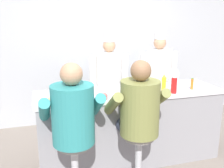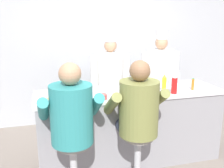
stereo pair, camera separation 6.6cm
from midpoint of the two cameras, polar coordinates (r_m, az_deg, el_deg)
The scene contains 14 objects.
wall_back at distance 4.84m, azimuth -2.94°, elevation 7.79°, with size 10.00×0.06×2.70m.
diner_counter at distance 3.58m, azimuth 3.28°, elevation -9.00°, with size 2.44×0.71×0.97m.
ketchup_bottle_red at distance 3.37m, azimuth 12.82°, elevation 0.06°, with size 0.07×0.07×0.26m.
mustard_bottle_yellow at distance 3.42m, azimuth 10.67°, elevation 0.15°, with size 0.06×0.06×0.23m.
hot_sauce_bottle_orange at distance 3.62m, azimuth 16.52°, elevation 0.03°, with size 0.03×0.03×0.15m.
water_pitcher_clear at distance 3.84m, azimuth 12.70°, elevation 1.50°, with size 0.15×0.13×0.20m.
breakfast_plate at distance 3.07m, azimuth -13.55°, elevation -3.44°, with size 0.24×0.24×0.05m.
cereal_bowl at distance 3.06m, azimuth -2.86°, elevation -2.80°, with size 0.14×0.14×0.06m.
coffee_mug_blue at distance 3.37m, azimuth 2.59°, elevation -0.88°, with size 0.13×0.08×0.09m.
coffee_mug_tan at distance 3.56m, azimuth 7.13°, elevation -0.23°, with size 0.13×0.08×0.08m.
diner_seated_teal at distance 2.71m, azimuth -9.28°, elevation -7.18°, with size 0.65×0.64×1.49m.
diner_seated_olive at distance 2.88m, azimuth 5.12°, elevation -5.83°, with size 0.64×0.64×1.48m.
cook_in_whites_near at distance 4.28m, azimuth -1.04°, elevation 1.16°, with size 0.66×0.42×1.68m.
cook_in_whites_far at distance 4.49m, azimuth 9.65°, elevation 1.82°, with size 0.67×0.43×1.72m.
Camera 1 is at (-1.15, -2.72, 1.91)m, focal length 42.00 mm.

